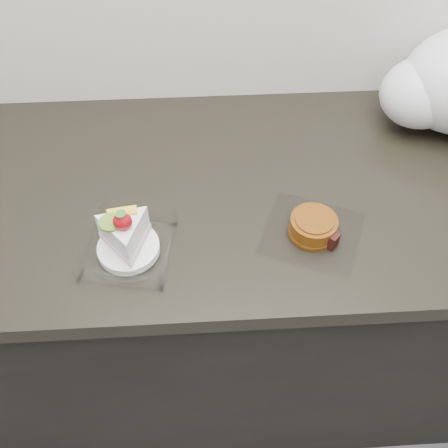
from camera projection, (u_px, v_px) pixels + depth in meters
name	position (u px, v px, depth m)	size (l,w,h in m)	color
counter	(254.00, 295.00, 1.40)	(2.04, 0.64, 0.90)	black
cake_tray	(127.00, 241.00, 0.91)	(0.18, 0.18, 0.12)	white
mooncake_wrap	(314.00, 228.00, 0.95)	(0.23, 0.22, 0.04)	white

